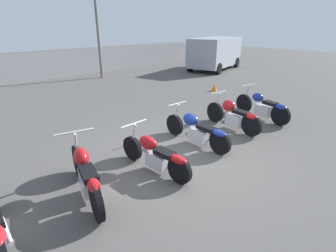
# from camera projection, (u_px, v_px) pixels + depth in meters

# --- Properties ---
(ground_plane) EXTENTS (60.00, 60.00, 0.00)m
(ground_plane) POSITION_uv_depth(u_px,v_px,m) (185.00, 158.00, 6.17)
(ground_plane) COLOR #514F4C
(fence_back) EXTENTS (40.00, 0.04, 1.49)m
(fence_back) POSITION_uv_depth(u_px,v_px,m) (22.00, 69.00, 13.86)
(fence_back) COLOR gray
(fence_back) RESTS_ON ground_plane
(light_pole_left) EXTENTS (0.70, 0.35, 6.37)m
(light_pole_left) POSITION_uv_depth(u_px,v_px,m) (96.00, 6.00, 14.02)
(light_pole_left) COLOR slate
(light_pole_left) RESTS_ON ground_plane
(motorcycle_slot_1) EXTENTS (0.85, 2.09, 1.05)m
(motorcycle_slot_1) POSITION_uv_depth(u_px,v_px,m) (86.00, 175.00, 4.66)
(motorcycle_slot_1) COLOR black
(motorcycle_slot_1) RESTS_ON ground_plane
(motorcycle_slot_2) EXTENTS (0.70, 2.00, 0.93)m
(motorcycle_slot_2) POSITION_uv_depth(u_px,v_px,m) (156.00, 155.00, 5.51)
(motorcycle_slot_2) COLOR black
(motorcycle_slot_2) RESTS_ON ground_plane
(motorcycle_slot_3) EXTENTS (0.64, 2.19, 0.96)m
(motorcycle_slot_3) POSITION_uv_depth(u_px,v_px,m) (197.00, 130.00, 6.76)
(motorcycle_slot_3) COLOR black
(motorcycle_slot_3) RESTS_ON ground_plane
(motorcycle_slot_4) EXTENTS (0.62, 2.04, 1.01)m
(motorcycle_slot_4) POSITION_uv_depth(u_px,v_px,m) (233.00, 115.00, 7.75)
(motorcycle_slot_4) COLOR black
(motorcycle_slot_4) RESTS_ON ground_plane
(motorcycle_slot_5) EXTENTS (0.77, 2.13, 1.02)m
(motorcycle_slot_5) POSITION_uv_depth(u_px,v_px,m) (263.00, 107.00, 8.59)
(motorcycle_slot_5) COLOR black
(motorcycle_slot_5) RESTS_ON ground_plane
(parked_van) EXTENTS (4.98, 3.13, 2.09)m
(parked_van) POSITION_uv_depth(u_px,v_px,m) (215.00, 52.00, 17.82)
(parked_van) COLOR #999EA8
(parked_van) RESTS_ON ground_plane
(traffic_cone_near) EXTENTS (0.27, 0.27, 0.36)m
(traffic_cone_near) POSITION_uv_depth(u_px,v_px,m) (214.00, 87.00, 12.30)
(traffic_cone_near) COLOR orange
(traffic_cone_near) RESTS_ON ground_plane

